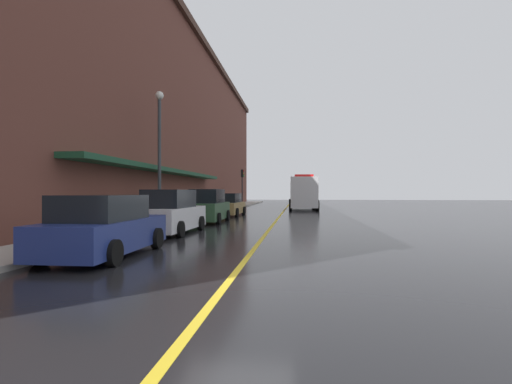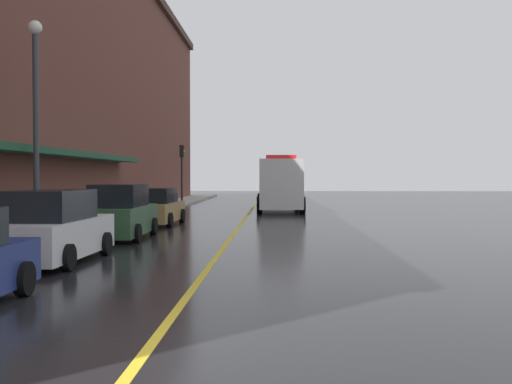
% 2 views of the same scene
% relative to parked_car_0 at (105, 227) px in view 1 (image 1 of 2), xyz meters
% --- Properties ---
extents(ground_plane, '(112.00, 112.00, 0.00)m').
position_rel_parked_car_0_xyz_m(ground_plane, '(3.91, 23.12, -0.79)').
color(ground_plane, black).
extents(sidewalk_left, '(2.40, 70.00, 0.15)m').
position_rel_parked_car_0_xyz_m(sidewalk_left, '(-2.29, 23.12, -0.71)').
color(sidewalk_left, '#ADA8A0').
rests_on(sidewalk_left, ground).
extents(lane_center_stripe, '(0.16, 70.00, 0.01)m').
position_rel_parked_car_0_xyz_m(lane_center_stripe, '(3.91, 23.12, -0.78)').
color(lane_center_stripe, gold).
rests_on(lane_center_stripe, ground).
extents(brick_building_left, '(11.56, 64.00, 15.83)m').
position_rel_parked_car_0_xyz_m(brick_building_left, '(-8.68, 22.12, 7.14)').
color(brick_building_left, brown).
rests_on(brick_building_left, ground).
extents(parked_car_0, '(2.12, 4.69, 1.67)m').
position_rel_parked_car_0_xyz_m(parked_car_0, '(0.00, 0.00, 0.00)').
color(parked_car_0, navy).
rests_on(parked_car_0, ground).
extents(parked_car_1, '(2.03, 4.74, 1.86)m').
position_rel_parked_car_0_xyz_m(parked_car_1, '(-0.13, 5.85, 0.08)').
color(parked_car_1, silver).
rests_on(parked_car_1, ground).
extents(parked_car_2, '(2.01, 4.63, 1.92)m').
position_rel_parked_car_0_xyz_m(parked_car_2, '(0.05, 11.78, 0.10)').
color(parked_car_2, '#2D5133').
rests_on(parked_car_2, ground).
extents(parked_car_3, '(2.25, 4.66, 1.67)m').
position_rel_parked_car_0_xyz_m(parked_car_3, '(0.04, 17.90, -0.00)').
color(parked_car_3, '#A5844C').
rests_on(parked_car_3, ground).
extents(box_truck, '(2.99, 9.44, 3.42)m').
position_rel_parked_car_0_xyz_m(box_truck, '(5.72, 29.43, 0.85)').
color(box_truck, silver).
rests_on(box_truck, ground).
extents(parking_meter_0, '(0.14, 0.18, 1.33)m').
position_rel_parked_car_0_xyz_m(parking_meter_0, '(-1.44, 5.53, 0.27)').
color(parking_meter_0, '#4C4C51').
rests_on(parking_meter_0, sidewalk_left).
extents(parking_meter_1, '(0.14, 0.18, 1.33)m').
position_rel_parked_car_0_xyz_m(parking_meter_1, '(-1.44, 19.81, 0.27)').
color(parking_meter_1, '#4C4C51').
rests_on(parking_meter_1, sidewalk_left).
extents(parking_meter_2, '(0.14, 0.18, 1.33)m').
position_rel_parked_car_0_xyz_m(parking_meter_2, '(-1.44, 8.67, 0.27)').
color(parking_meter_2, '#4C4C51').
rests_on(parking_meter_2, sidewalk_left).
extents(street_lamp_left, '(0.44, 0.44, 6.94)m').
position_rel_parked_car_0_xyz_m(street_lamp_left, '(-2.04, 9.53, 3.61)').
color(street_lamp_left, '#33383D').
rests_on(street_lamp_left, sidewalk_left).
extents(traffic_light_near, '(0.38, 0.36, 4.30)m').
position_rel_parked_car_0_xyz_m(traffic_light_near, '(-1.38, 34.95, 2.37)').
color(traffic_light_near, '#232326').
rests_on(traffic_light_near, sidewalk_left).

